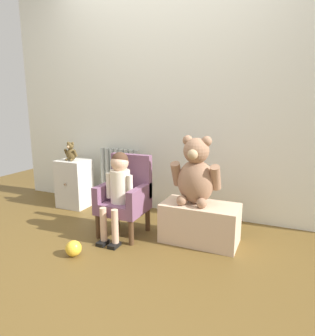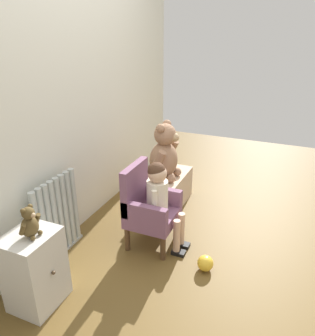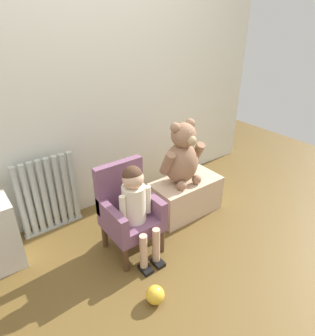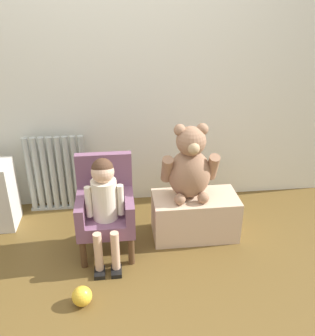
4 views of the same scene
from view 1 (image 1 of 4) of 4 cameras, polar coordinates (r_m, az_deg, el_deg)
ground_plane at (r=2.33m, az=-10.45°, el=-17.32°), size 6.00×6.00×0.00m
back_wall at (r=3.14m, az=1.87°, el=13.25°), size 3.80×0.05×2.40m
radiator at (r=3.36m, az=-7.20°, el=-1.98°), size 0.50×0.05×0.66m
small_dresser at (r=3.49m, az=-15.57°, el=-2.83°), size 0.33×0.31×0.53m
child_armchair at (r=2.67m, az=-6.11°, el=-5.19°), size 0.39×0.38×0.70m
child_figure at (r=2.54m, az=-7.41°, el=-2.81°), size 0.25×0.35×0.75m
low_bench at (r=2.56m, az=8.07°, el=-10.30°), size 0.63×0.33×0.33m
large_teddy_bear at (r=2.46m, az=7.31°, el=-1.17°), size 0.41×0.29×0.56m
small_teddy_bear at (r=3.39m, az=-16.19°, el=2.88°), size 0.15×0.10×0.20m
toy_ball at (r=2.44m, az=-15.67°, el=-14.51°), size 0.12×0.12×0.12m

